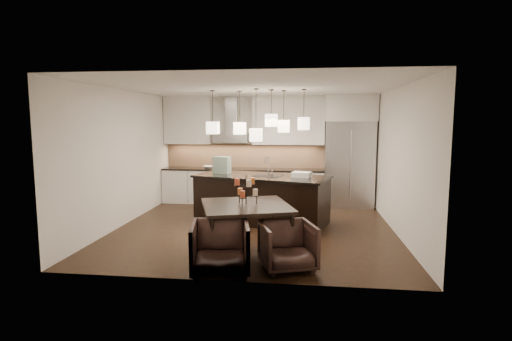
# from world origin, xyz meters

# --- Properties ---
(floor) EXTENTS (5.50, 5.50, 0.02)m
(floor) POSITION_xyz_m (0.00, 0.00, -0.01)
(floor) COLOR black
(floor) RESTS_ON ground
(ceiling) EXTENTS (5.50, 5.50, 0.02)m
(ceiling) POSITION_xyz_m (0.00, 0.00, 2.81)
(ceiling) COLOR white
(ceiling) RESTS_ON wall_back
(wall_back) EXTENTS (5.50, 0.02, 2.80)m
(wall_back) POSITION_xyz_m (0.00, 2.76, 1.40)
(wall_back) COLOR silver
(wall_back) RESTS_ON ground
(wall_front) EXTENTS (5.50, 0.02, 2.80)m
(wall_front) POSITION_xyz_m (0.00, -2.76, 1.40)
(wall_front) COLOR silver
(wall_front) RESTS_ON ground
(wall_left) EXTENTS (0.02, 5.50, 2.80)m
(wall_left) POSITION_xyz_m (-2.76, 0.00, 1.40)
(wall_left) COLOR silver
(wall_left) RESTS_ON ground
(wall_right) EXTENTS (0.02, 5.50, 2.80)m
(wall_right) POSITION_xyz_m (2.76, 0.00, 1.40)
(wall_right) COLOR silver
(wall_right) RESTS_ON ground
(refrigerator) EXTENTS (1.20, 0.72, 2.15)m
(refrigerator) POSITION_xyz_m (2.10, 2.38, 1.07)
(refrigerator) COLOR #B7B7BA
(refrigerator) RESTS_ON floor
(fridge_panel) EXTENTS (1.26, 0.72, 0.65)m
(fridge_panel) POSITION_xyz_m (2.10, 2.38, 2.47)
(fridge_panel) COLOR silver
(fridge_panel) RESTS_ON refrigerator
(lower_cabinets) EXTENTS (4.21, 0.62, 0.88)m
(lower_cabinets) POSITION_xyz_m (-0.62, 2.43, 0.44)
(lower_cabinets) COLOR silver
(lower_cabinets) RESTS_ON floor
(countertop) EXTENTS (4.21, 0.66, 0.04)m
(countertop) POSITION_xyz_m (-0.62, 2.43, 0.90)
(countertop) COLOR black
(countertop) RESTS_ON lower_cabinets
(backsplash) EXTENTS (4.21, 0.02, 0.63)m
(backsplash) POSITION_xyz_m (-0.62, 2.73, 1.24)
(backsplash) COLOR tan
(backsplash) RESTS_ON countertop
(upper_cab_left) EXTENTS (1.25, 0.35, 1.25)m
(upper_cab_left) POSITION_xyz_m (-2.10, 2.57, 2.17)
(upper_cab_left) COLOR silver
(upper_cab_left) RESTS_ON wall_back
(upper_cab_right) EXTENTS (1.85, 0.35, 1.25)m
(upper_cab_right) POSITION_xyz_m (0.55, 2.57, 2.17)
(upper_cab_right) COLOR silver
(upper_cab_right) RESTS_ON wall_back
(hood_canopy) EXTENTS (0.90, 0.52, 0.24)m
(hood_canopy) POSITION_xyz_m (-0.93, 2.48, 1.72)
(hood_canopy) COLOR #B7B7BA
(hood_canopy) RESTS_ON wall_back
(hood_chimney) EXTENTS (0.30, 0.28, 0.96)m
(hood_chimney) POSITION_xyz_m (-0.93, 2.59, 2.32)
(hood_chimney) COLOR #B7B7BA
(hood_chimney) RESTS_ON hood_canopy
(fruit_bowl) EXTENTS (0.28, 0.28, 0.06)m
(fruit_bowl) POSITION_xyz_m (-1.54, 2.38, 0.95)
(fruit_bowl) COLOR silver
(fruit_bowl) RESTS_ON countertop
(island_body) EXTENTS (2.93, 1.82, 0.96)m
(island_body) POSITION_xyz_m (0.08, 0.51, 0.48)
(island_body) COLOR black
(island_body) RESTS_ON floor
(island_top) EXTENTS (3.04, 1.93, 0.04)m
(island_top) POSITION_xyz_m (0.08, 0.51, 0.98)
(island_top) COLOR black
(island_top) RESTS_ON island_body
(faucet) EXTENTS (0.18, 0.28, 0.42)m
(faucet) POSITION_xyz_m (0.22, 0.59, 1.21)
(faucet) COLOR silver
(faucet) RESTS_ON island_top
(tote_bag) EXTENTS (0.41, 0.29, 0.37)m
(tote_bag) POSITION_xyz_m (-0.83, 0.76, 1.19)
(tote_bag) COLOR #1B4525
(tote_bag) RESTS_ON island_top
(food_container) EXTENTS (0.43, 0.36, 0.11)m
(food_container) POSITION_xyz_m (0.93, 0.35, 1.06)
(food_container) COLOR silver
(food_container) RESTS_ON island_top
(dining_table) EXTENTS (1.71, 1.71, 0.81)m
(dining_table) POSITION_xyz_m (0.05, -1.57, 0.41)
(dining_table) COLOR black
(dining_table) RESTS_ON floor
(candelabra) EXTENTS (0.49, 0.49, 0.48)m
(candelabra) POSITION_xyz_m (0.05, -1.57, 1.05)
(candelabra) COLOR black
(candelabra) RESTS_ON dining_table
(candle_a) EXTENTS (0.10, 0.10, 0.11)m
(candle_a) POSITION_xyz_m (0.20, -1.53, 1.01)
(candle_a) COLOR beige
(candle_a) RESTS_ON candelabra
(candle_b) EXTENTS (0.10, 0.10, 0.11)m
(candle_b) POSITION_xyz_m (-0.06, -1.47, 1.01)
(candle_b) COLOR orange
(candle_b) RESTS_ON candelabra
(candle_c) EXTENTS (0.10, 0.10, 0.11)m
(candle_c) POSITION_xyz_m (0.02, -1.72, 1.01)
(candle_c) COLOR #B04528
(candle_c) RESTS_ON candelabra
(candle_d) EXTENTS (0.10, 0.10, 0.11)m
(candle_d) POSITION_xyz_m (0.14, -1.44, 1.18)
(candle_d) COLOR orange
(candle_d) RESTS_ON candelabra
(candle_e) EXTENTS (0.10, 0.10, 0.11)m
(candle_e) POSITION_xyz_m (-0.09, -1.60, 1.18)
(candle_e) COLOR #B04528
(candle_e) RESTS_ON candelabra
(candle_f) EXTENTS (0.10, 0.10, 0.11)m
(candle_f) POSITION_xyz_m (0.12, -1.70, 1.18)
(candle_f) COLOR beige
(candle_f) RESTS_ON candelabra
(armchair_left) EXTENTS (0.95, 0.97, 0.75)m
(armchair_left) POSITION_xyz_m (-0.18, -2.50, 0.38)
(armchair_left) COLOR black
(armchair_left) RESTS_ON floor
(armchair_right) EXTENTS (0.95, 0.96, 0.70)m
(armchair_right) POSITION_xyz_m (0.76, -2.20, 0.35)
(armchair_right) COLOR black
(armchair_right) RESTS_ON floor
(pendant_a) EXTENTS (0.24, 0.24, 0.26)m
(pendant_a) POSITION_xyz_m (-0.97, 0.55, 2.01)
(pendant_a) COLOR beige
(pendant_a) RESTS_ON ceiling
(pendant_b) EXTENTS (0.24, 0.24, 0.26)m
(pendant_b) POSITION_xyz_m (-0.42, 0.76, 2.00)
(pendant_b) COLOR beige
(pendant_b) RESTS_ON ceiling
(pendant_c) EXTENTS (0.24, 0.24, 0.26)m
(pendant_c) POSITION_xyz_m (0.29, 0.45, 2.17)
(pendant_c) COLOR beige
(pendant_c) RESTS_ON ceiling
(pendant_d) EXTENTS (0.24, 0.24, 0.26)m
(pendant_d) POSITION_xyz_m (0.53, 0.72, 2.05)
(pendant_d) COLOR beige
(pendant_d) RESTS_ON ceiling
(pendant_e) EXTENTS (0.24, 0.24, 0.26)m
(pendant_e) POSITION_xyz_m (0.95, 0.47, 2.10)
(pendant_e) COLOR beige
(pendant_e) RESTS_ON ceiling
(pendant_f) EXTENTS (0.24, 0.24, 0.26)m
(pendant_f) POSITION_xyz_m (-0.00, 0.23, 1.87)
(pendant_f) COLOR beige
(pendant_f) RESTS_ON ceiling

